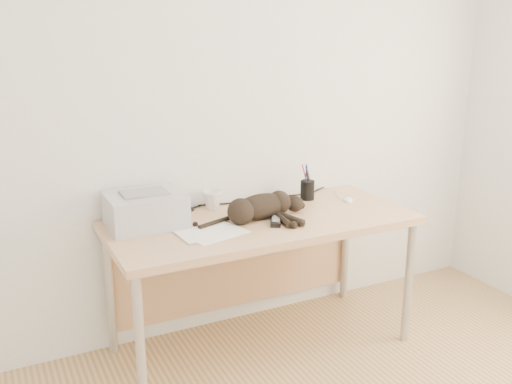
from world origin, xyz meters
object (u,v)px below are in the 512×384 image
printer (145,209)px  mug (212,200)px  desk (255,238)px  cat (259,208)px  pen_cup (307,190)px  mouse (348,198)px

printer → mug: (0.41, 0.11, -0.03)m
desk → mug: mug is taller
cat → mug: cat is taller
cat → pen_cup: (0.41, 0.20, -0.00)m
mug → mouse: 0.78m
cat → mouse: cat is taller
desk → mug: bearing=130.3°
pen_cup → mouse: size_ratio=2.03×
desk → mouse: bearing=-1.0°
pen_cup → desk: bearing=-163.3°
pen_cup → mouse: 0.24m
printer → pen_cup: 0.97m
printer → mouse: 1.17m
desk → pen_cup: 0.46m
printer → mug: size_ratio=3.43×
printer → pen_cup: size_ratio=1.82×
desk → mouse: 0.61m
desk → cat: bearing=-101.8°
cat → mouse: 0.61m
desk → mug: (-0.16, 0.19, 0.18)m
cat → mouse: (0.61, 0.07, -0.04)m
printer → mug: 0.42m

